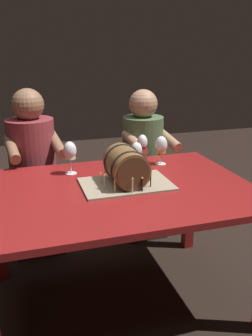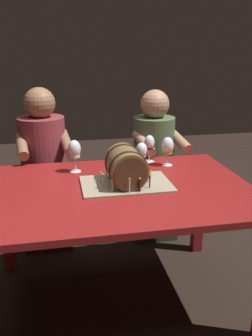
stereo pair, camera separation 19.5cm
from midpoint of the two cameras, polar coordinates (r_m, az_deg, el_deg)
ground_plane at (r=2.33m, az=-3.70°, el=-20.32°), size 8.00×8.00×0.00m
dining_table at (r=1.99m, az=-4.09°, el=-5.72°), size 1.48×1.02×0.74m
barrel_cake at (r=1.95m, az=-2.86°, el=-0.14°), size 0.49×0.33×0.22m
wine_glass_amber at (r=2.31m, az=3.23°, el=3.47°), size 0.08×0.08×0.19m
wine_glass_rose at (r=2.23m, az=-0.82°, el=2.71°), size 0.07×0.07×0.17m
wine_glass_red at (r=2.36m, az=0.26°, el=3.90°), size 0.07×0.07×0.18m
wine_glass_white at (r=2.16m, az=-11.49°, el=2.46°), size 0.08×0.08×0.20m
person_seated_left at (r=2.69m, az=-16.44°, el=-1.80°), size 0.40×0.50×1.21m
person_seated_right at (r=2.82m, az=0.65°, el=-0.64°), size 0.40×0.49×1.17m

